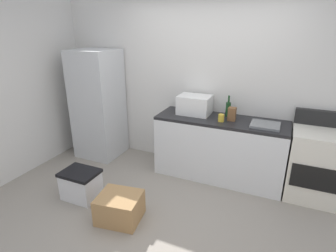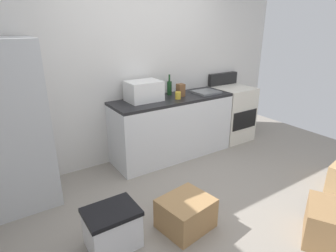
% 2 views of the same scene
% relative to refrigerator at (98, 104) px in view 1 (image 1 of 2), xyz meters
% --- Properties ---
extents(ground_plane, '(6.00, 6.00, 0.00)m').
position_rel_refrigerator_xyz_m(ground_plane, '(1.75, -1.15, -0.88)').
color(ground_plane, gray).
extents(wall_back, '(5.00, 0.10, 2.60)m').
position_rel_refrigerator_xyz_m(wall_back, '(1.75, 0.40, 0.42)').
color(wall_back, silver).
rests_on(wall_back, ground_plane).
extents(kitchen_counter, '(1.80, 0.60, 0.90)m').
position_rel_refrigerator_xyz_m(kitchen_counter, '(2.05, 0.05, -0.43)').
color(kitchen_counter, silver).
rests_on(kitchen_counter, ground_plane).
extents(refrigerator, '(0.68, 0.66, 1.77)m').
position_rel_refrigerator_xyz_m(refrigerator, '(0.00, 0.00, 0.00)').
color(refrigerator, silver).
rests_on(refrigerator, ground_plane).
extents(stove_oven, '(0.60, 0.61, 1.10)m').
position_rel_refrigerator_xyz_m(stove_oven, '(3.27, 0.06, -0.42)').
color(stove_oven, silver).
rests_on(stove_oven, ground_plane).
extents(microwave, '(0.46, 0.34, 0.27)m').
position_rel_refrigerator_xyz_m(microwave, '(1.63, 0.13, 0.15)').
color(microwave, white).
rests_on(microwave, kitchen_counter).
extents(sink_basin, '(0.36, 0.32, 0.03)m').
position_rel_refrigerator_xyz_m(sink_basin, '(2.63, -0.00, 0.03)').
color(sink_basin, slate).
rests_on(sink_basin, kitchen_counter).
extents(wine_bottle, '(0.07, 0.07, 0.30)m').
position_rel_refrigerator_xyz_m(wine_bottle, '(2.10, 0.21, 0.13)').
color(wine_bottle, '#193F1E').
rests_on(wine_bottle, kitchen_counter).
extents(coffee_mug, '(0.08, 0.08, 0.10)m').
position_rel_refrigerator_xyz_m(coffee_mug, '(2.07, -0.06, 0.07)').
color(coffee_mug, gold).
rests_on(coffee_mug, kitchen_counter).
extents(knife_block, '(0.10, 0.10, 0.18)m').
position_rel_refrigerator_xyz_m(knife_block, '(2.19, 0.05, 0.11)').
color(knife_block, brown).
rests_on(knife_block, kitchen_counter).
extents(cardboard_box_large, '(0.53, 0.48, 0.31)m').
position_rel_refrigerator_xyz_m(cardboard_box_large, '(1.25, -1.36, -0.73)').
color(cardboard_box_large, '#A37A4C').
rests_on(cardboard_box_large, ground_plane).
extents(storage_bin, '(0.46, 0.36, 0.38)m').
position_rel_refrigerator_xyz_m(storage_bin, '(0.56, -1.20, -0.69)').
color(storage_bin, silver).
rests_on(storage_bin, ground_plane).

